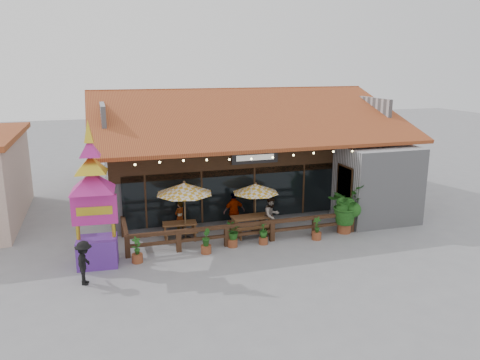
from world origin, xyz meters
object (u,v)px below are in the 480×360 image
object	(u,v)px
umbrella_right	(256,189)
tropical_plant	(345,205)
picnic_table_right	(251,222)
pedestrian	(84,263)
umbrella_left	(184,189)
thai_sign_tower	(92,185)
picnic_table_left	(180,228)

from	to	relation	value
umbrella_right	tropical_plant	distance (m)	4.03
picnic_table_right	pedestrian	world-z (taller)	pedestrian
umbrella_left	thai_sign_tower	distance (m)	4.09
umbrella_right	thai_sign_tower	distance (m)	7.20
umbrella_left	tropical_plant	distance (m)	7.11
umbrella_left	picnic_table_left	world-z (taller)	umbrella_left
umbrella_left	pedestrian	world-z (taller)	umbrella_left
umbrella_left	thai_sign_tower	xyz separation A→B (m)	(-3.63, -1.69, 0.84)
pedestrian	tropical_plant	bearing A→B (deg)	-70.48
umbrella_left	picnic_table_left	size ratio (longest dim) A/B	1.83
umbrella_right	picnic_table_left	size ratio (longest dim) A/B	1.59
picnic_table_right	thai_sign_tower	xyz separation A→B (m)	(-6.52, -1.51, 2.55)
picnic_table_left	pedestrian	world-z (taller)	pedestrian
umbrella_right	picnic_table_right	xyz separation A→B (m)	(-0.34, -0.37, -1.41)
picnic_table_left	thai_sign_tower	xyz separation A→B (m)	(-3.43, -1.91, 2.63)
picnic_table_left	thai_sign_tower	bearing A→B (deg)	-150.85
picnic_table_right	tropical_plant	bearing A→B (deg)	-15.13
picnic_table_left	thai_sign_tower	world-z (taller)	thai_sign_tower
picnic_table_right	thai_sign_tower	world-z (taller)	thai_sign_tower
pedestrian	picnic_table_right	bearing A→B (deg)	-57.01
umbrella_left	picnic_table_left	bearing A→B (deg)	132.65
picnic_table_left	thai_sign_tower	distance (m)	4.72
picnic_table_left	tropical_plant	xyz separation A→B (m)	(7.13, -1.50, 0.81)
thai_sign_tower	umbrella_left	bearing A→B (deg)	24.96
picnic_table_left	tropical_plant	world-z (taller)	tropical_plant
tropical_plant	pedestrian	size ratio (longest dim) A/B	1.44
picnic_table_right	thai_sign_tower	bearing A→B (deg)	-167.00
tropical_plant	pedestrian	world-z (taller)	tropical_plant
picnic_table_left	picnic_table_right	distance (m)	3.12
thai_sign_tower	pedestrian	distance (m)	2.79
umbrella_left	pedestrian	size ratio (longest dim) A/B	1.84
umbrella_right	pedestrian	size ratio (longest dim) A/B	1.60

